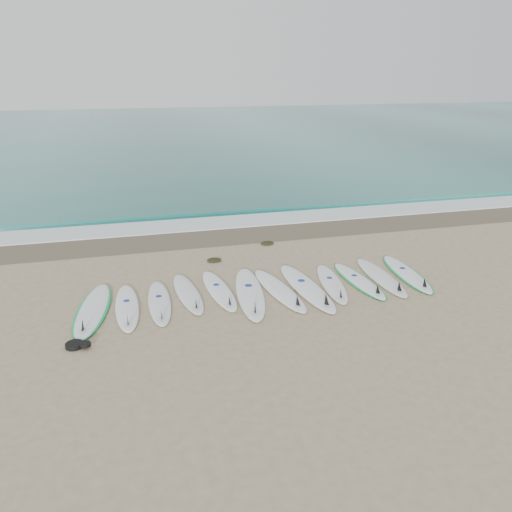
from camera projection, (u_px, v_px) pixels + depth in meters
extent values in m
plane|color=tan|center=(262.00, 291.00, 11.38)|extent=(120.00, 120.00, 0.00)
cube|color=#206D67|center=(158.00, 131.00, 40.84)|extent=(120.00, 55.00, 0.03)
cube|color=brown|center=(226.00, 236.00, 15.09)|extent=(120.00, 1.80, 0.01)
cube|color=silver|center=(218.00, 223.00, 16.36)|extent=(120.00, 1.40, 0.04)
cube|color=#206D67|center=(210.00, 210.00, 17.71)|extent=(120.00, 1.00, 0.10)
ellipsoid|color=white|center=(93.00, 309.00, 10.39)|extent=(0.89, 2.66, 0.08)
ellipsoid|color=#07B751|center=(93.00, 310.00, 10.39)|extent=(0.98, 2.69, 0.06)
cone|color=black|center=(83.00, 325.00, 9.44)|extent=(0.26, 0.31, 0.28)
ellipsoid|color=white|center=(127.00, 307.00, 10.51)|extent=(0.51, 2.34, 0.08)
cone|color=black|center=(128.00, 319.00, 9.69)|extent=(0.20, 0.25, 0.25)
cylinder|color=navy|center=(127.00, 301.00, 10.69)|extent=(0.14, 0.14, 0.01)
ellipsoid|color=silver|center=(159.00, 302.00, 10.72)|extent=(0.52, 2.30, 0.07)
cone|color=black|center=(161.00, 314.00, 9.92)|extent=(0.20, 0.25, 0.24)
cylinder|color=navy|center=(159.00, 296.00, 10.91)|extent=(0.13, 0.13, 0.01)
ellipsoid|color=silver|center=(188.00, 293.00, 11.15)|extent=(0.67, 2.32, 0.07)
cone|color=black|center=(196.00, 303.00, 10.36)|extent=(0.21, 0.26, 0.24)
ellipsoid|color=white|center=(219.00, 290.00, 11.31)|extent=(0.68, 2.39, 0.08)
cone|color=black|center=(229.00, 300.00, 10.50)|extent=(0.22, 0.27, 0.25)
cylinder|color=navy|center=(216.00, 285.00, 11.49)|extent=(0.15, 0.15, 0.01)
ellipsoid|color=white|center=(250.00, 292.00, 11.17)|extent=(0.99, 2.93, 0.09)
cone|color=black|center=(255.00, 306.00, 10.13)|extent=(0.28, 0.34, 0.31)
cylinder|color=navy|center=(248.00, 285.00, 11.41)|extent=(0.19, 0.19, 0.01)
ellipsoid|color=white|center=(279.00, 290.00, 11.31)|extent=(0.86, 2.60, 0.08)
cone|color=black|center=(297.00, 300.00, 10.45)|extent=(0.25, 0.30, 0.27)
ellipsoid|color=white|center=(306.00, 287.00, 11.45)|extent=(0.77, 2.89, 0.09)
cone|color=black|center=(326.00, 299.00, 10.46)|extent=(0.26, 0.32, 0.31)
cylinder|color=navy|center=(301.00, 281.00, 11.67)|extent=(0.17, 0.17, 0.01)
ellipsoid|color=white|center=(331.00, 283.00, 11.68)|extent=(0.86, 2.38, 0.08)
cone|color=black|center=(341.00, 293.00, 10.84)|extent=(0.24, 0.28, 0.25)
cylinder|color=navy|center=(329.00, 278.00, 11.88)|extent=(0.15, 0.15, 0.01)
ellipsoid|color=white|center=(359.00, 280.00, 11.83)|extent=(0.61, 2.33, 0.07)
ellipsoid|color=#07B751|center=(359.00, 280.00, 11.84)|extent=(0.69, 2.35, 0.05)
cone|color=black|center=(378.00, 289.00, 11.03)|extent=(0.21, 0.26, 0.25)
cylinder|color=navy|center=(354.00, 275.00, 12.02)|extent=(0.14, 0.14, 0.01)
ellipsoid|color=silver|center=(380.00, 277.00, 12.04)|extent=(0.61, 2.53, 0.08)
cone|color=black|center=(399.00, 286.00, 11.15)|extent=(0.22, 0.28, 0.27)
ellipsoid|color=white|center=(406.00, 273.00, 12.24)|extent=(0.74, 2.50, 0.08)
ellipsoid|color=#07B751|center=(406.00, 273.00, 12.24)|extent=(0.82, 2.53, 0.06)
cone|color=black|center=(425.00, 282.00, 11.35)|extent=(0.23, 0.28, 0.26)
cylinder|color=navy|center=(402.00, 268.00, 12.44)|extent=(0.15, 0.15, 0.01)
ellipsoid|color=black|center=(214.00, 260.00, 13.11)|extent=(0.38, 0.30, 0.07)
ellipsoid|color=black|center=(267.00, 243.00, 14.39)|extent=(0.39, 0.30, 0.08)
cylinder|color=black|center=(74.00, 345.00, 9.04)|extent=(0.32, 0.32, 0.08)
cylinder|color=black|center=(85.00, 344.00, 8.99)|extent=(0.20, 0.20, 0.06)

